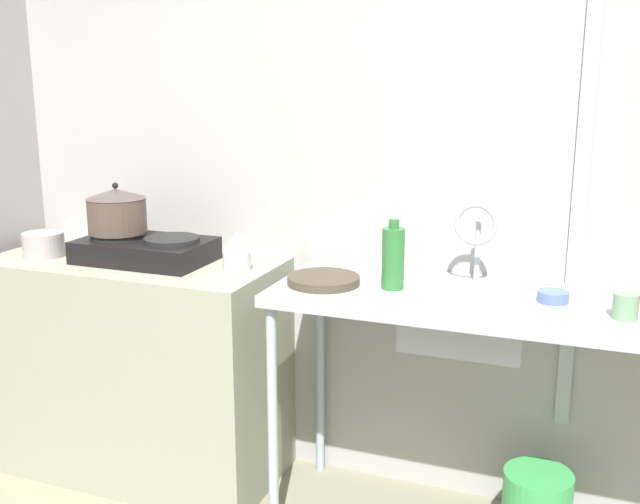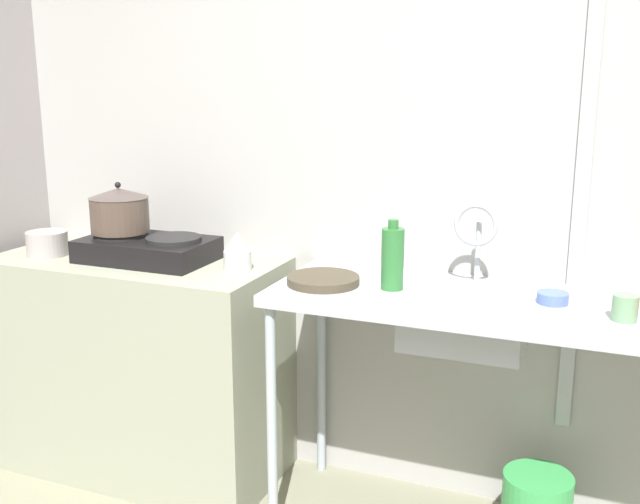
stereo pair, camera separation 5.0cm
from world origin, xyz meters
name	(u,v)px [view 2 (the right image)]	position (x,y,z in m)	size (l,w,h in m)	color
wall_back	(501,188)	(0.00, 1.73, 1.22)	(4.87, 0.10, 2.43)	#A09C9A
wall_metal_strip	(584,159)	(0.28, 1.68, 1.34)	(0.05, 0.01, 1.95)	#A1A6AC
counter_concrete	(142,365)	(-1.37, 1.41, 0.45)	(1.16, 0.55, 0.90)	gray
counter_sink	(526,322)	(0.15, 1.41, 0.83)	(1.71, 0.55, 0.90)	#A1A6AC
stove	(147,248)	(-1.31, 1.41, 0.95)	(0.51, 0.31, 0.11)	black
pot_on_left_burner	(119,210)	(-1.43, 1.41, 1.09)	(0.23, 0.23, 0.20)	#4A3B31
pot_beside_stove	(47,243)	(-1.74, 1.34, 0.95)	(0.16, 0.16, 0.10)	#9E9493
percolator	(237,252)	(-0.91, 1.42, 0.97)	(0.10, 0.10, 0.15)	silver
sink_basin	(466,320)	(-0.04, 1.39, 0.82)	(0.40, 0.33, 0.17)	#A1A6AC
faucet	(476,230)	(-0.05, 1.53, 1.10)	(0.15, 0.09, 0.29)	#A1A6AC
frying_pan	(323,280)	(-0.54, 1.36, 0.91)	(0.26, 0.26, 0.03)	#3F3628
cup_by_rack	(625,308)	(0.44, 1.33, 0.94)	(0.08, 0.08, 0.08)	#689167
small_bowl_on_drainboard	(553,298)	(0.23, 1.43, 0.92)	(0.10, 0.10, 0.04)	#4C62A9
bottle_by_sink	(393,258)	(-0.30, 1.39, 1.01)	(0.08, 0.08, 0.24)	#2A672F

